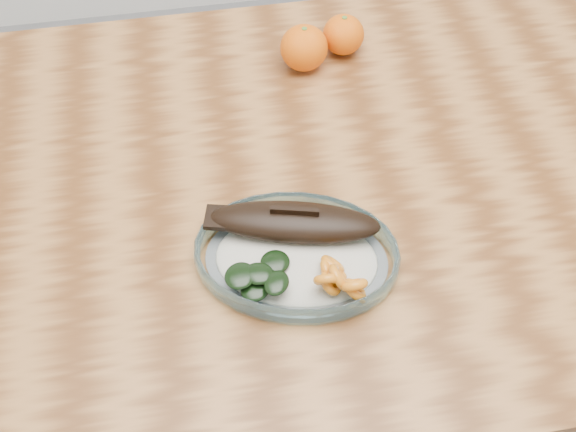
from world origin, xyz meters
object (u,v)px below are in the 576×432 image
at_px(dining_table, 307,221).
at_px(plated_meal, 296,253).
at_px(orange_left, 304,48).
at_px(orange_right, 343,35).

xyz_separation_m(dining_table, plated_meal, (-0.04, -0.14, 0.12)).
height_order(plated_meal, orange_left, plated_meal).
height_order(plated_meal, orange_right, plated_meal).
bearing_deg(orange_right, orange_left, -158.65).
relative_size(plated_meal, orange_right, 8.58).
bearing_deg(plated_meal, orange_right, 85.10).
bearing_deg(plated_meal, orange_left, 93.44).
xyz_separation_m(dining_table, orange_right, (0.10, 0.25, 0.13)).
relative_size(orange_left, orange_right, 1.13).
bearing_deg(dining_table, plated_meal, -107.25).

